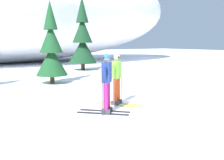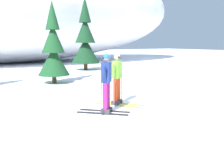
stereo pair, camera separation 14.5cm
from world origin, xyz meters
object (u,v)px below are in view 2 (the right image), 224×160
at_px(skier_navy_jacket, 106,82).
at_px(pine_tree_far_right, 85,40).
at_px(skier_lime_jacket, 117,78).
at_px(pine_tree_center_right, 53,49).

bearing_deg(skier_navy_jacket, pine_tree_far_right, 67.19).
relative_size(skier_lime_jacket, skier_navy_jacket, 0.98).
relative_size(pine_tree_center_right, pine_tree_far_right, 0.76).
xyz_separation_m(skier_lime_jacket, pine_tree_center_right, (-0.32, 5.74, 0.88)).
bearing_deg(pine_tree_far_right, skier_lime_jacket, -110.25).
distance_m(skier_lime_jacket, pine_tree_far_right, 11.62).
distance_m(skier_lime_jacket, skier_navy_jacket, 1.13).
height_order(pine_tree_center_right, pine_tree_far_right, pine_tree_far_right).
height_order(skier_lime_jacket, pine_tree_center_right, pine_tree_center_right).
bearing_deg(skier_lime_jacket, pine_tree_center_right, 93.17).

